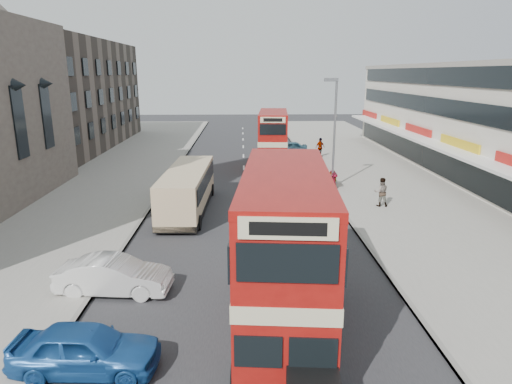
% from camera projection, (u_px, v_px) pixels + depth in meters
% --- Properties ---
extents(ground, '(160.00, 160.00, 0.00)m').
position_uv_depth(ground, '(248.00, 317.00, 16.10)').
color(ground, '#28282B').
rests_on(ground, ground).
extents(road_surface, '(12.00, 90.00, 0.01)m').
position_uv_depth(road_surface, '(244.00, 183.00, 35.41)').
color(road_surface, '#28282B').
rests_on(road_surface, ground).
extents(pavement_right, '(12.00, 90.00, 0.15)m').
position_uv_depth(pavement_right, '(394.00, 181.00, 35.76)').
color(pavement_right, gray).
rests_on(pavement_right, ground).
extents(pavement_left, '(12.00, 90.00, 0.15)m').
position_uv_depth(pavement_left, '(91.00, 184.00, 35.02)').
color(pavement_left, gray).
rests_on(pavement_left, ground).
extents(kerb_left, '(0.20, 90.00, 0.16)m').
position_uv_depth(kerb_left, '(167.00, 183.00, 35.20)').
color(kerb_left, gray).
rests_on(kerb_left, ground).
extents(kerb_right, '(0.20, 90.00, 0.16)m').
position_uv_depth(kerb_right, '(321.00, 182.00, 35.58)').
color(kerb_right, gray).
rests_on(kerb_right, ground).
extents(brick_terrace, '(14.00, 28.00, 12.00)m').
position_uv_depth(brick_terrace, '(48.00, 95.00, 50.56)').
color(brick_terrace, '#66594C').
rests_on(brick_terrace, ground).
extents(commercial_row, '(9.90, 46.20, 9.30)m').
position_uv_depth(commercial_row, '(486.00, 120.00, 36.74)').
color(commercial_row, beige).
rests_on(commercial_row, ground).
extents(street_lamp, '(1.00, 0.20, 8.12)m').
position_uv_depth(street_lamp, '(334.00, 125.00, 32.44)').
color(street_lamp, slate).
rests_on(street_lamp, ground).
extents(bus_main, '(3.40, 9.90, 5.35)m').
position_uv_depth(bus_main, '(285.00, 253.00, 14.52)').
color(bus_main, black).
rests_on(bus_main, ground).
extents(bus_second, '(3.08, 9.16, 4.96)m').
position_uv_depth(bus_second, '(273.00, 140.00, 40.47)').
color(bus_second, black).
rests_on(bus_second, ground).
extents(coach, '(2.76, 9.49, 2.49)m').
position_uv_depth(coach, '(187.00, 188.00, 28.06)').
color(coach, black).
rests_on(coach, ground).
extents(car_left_near, '(4.37, 1.96, 1.46)m').
position_uv_depth(car_left_near, '(86.00, 349.00, 13.01)').
color(car_left_near, '#1B5098').
rests_on(car_left_near, ground).
extents(car_left_front, '(4.59, 1.95, 1.47)m').
position_uv_depth(car_left_front, '(114.00, 276.00, 17.68)').
color(car_left_front, silver).
rests_on(car_left_front, ground).
extents(car_right_a, '(4.70, 2.07, 1.34)m').
position_uv_depth(car_right_a, '(305.00, 181.00, 33.44)').
color(car_right_a, '#A7102E').
rests_on(car_right_a, ground).
extents(car_right_b, '(4.88, 2.50, 1.32)m').
position_uv_depth(car_right_b, '(304.00, 178.00, 34.43)').
color(car_right_b, orange).
rests_on(car_right_b, ground).
extents(car_right_c, '(4.23, 2.04, 1.39)m').
position_uv_depth(car_right_c, '(288.00, 148.00, 47.81)').
color(car_right_c, '#61AAC3').
rests_on(car_right_c, ground).
extents(pedestrian_near, '(0.73, 0.52, 1.89)m').
position_uv_depth(pedestrian_near, '(381.00, 192.00, 28.67)').
color(pedestrian_near, gray).
rests_on(pedestrian_near, pavement_right).
extents(pedestrian_far, '(1.21, 1.00, 1.93)m').
position_uv_depth(pedestrian_far, '(320.00, 147.00, 45.53)').
color(pedestrian_far, gray).
rests_on(pedestrian_far, pavement_right).
extents(cyclist, '(0.69, 1.71, 2.12)m').
position_uv_depth(cyclist, '(305.00, 180.00, 33.52)').
color(cyclist, gray).
rests_on(cyclist, ground).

